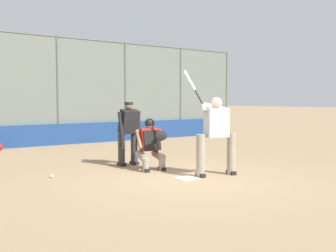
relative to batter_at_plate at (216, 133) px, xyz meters
name	(u,v)px	position (x,y,z in m)	size (l,w,h in m)	color
ground_plane	(187,179)	(0.72, -0.10, -0.94)	(160.00, 160.00, 0.00)	#9E7F5B
home_plate_marker	(187,178)	(0.72, -0.10, -0.93)	(0.43, 0.43, 0.01)	white
backstop_fence	(57,88)	(0.72, -7.92, 1.16)	(17.16, 0.08, 4.01)	#515651
padding_wall	(59,134)	(0.72, -7.82, -0.55)	(16.74, 0.18, 0.77)	navy
batter_at_plate	(216,133)	(0.00, 0.00, 0.00)	(0.98, 0.82, 2.31)	gray
catcher_behind_plate	(151,143)	(0.79, -1.40, -0.30)	(0.67, 0.81, 1.22)	gray
umpire_home	(129,131)	(0.90, -2.26, -0.07)	(0.66, 0.41, 1.62)	#333333
baseball_loose	(52,176)	(3.03, -1.82, -0.90)	(0.07, 0.07, 0.07)	white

